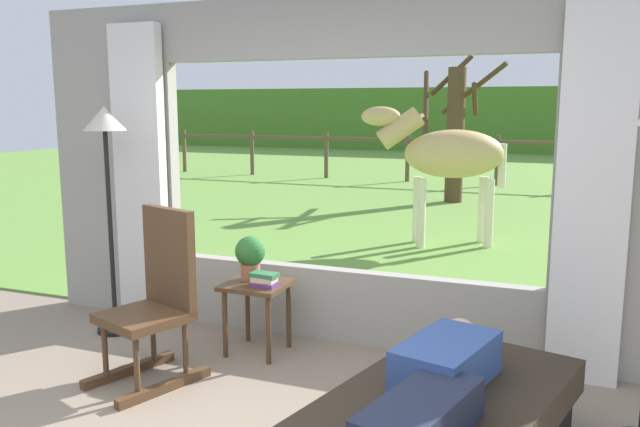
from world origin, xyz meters
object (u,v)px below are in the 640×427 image
at_px(potted_plant, 250,255).
at_px(floor_lamp_left, 106,152).
at_px(reclining_person, 439,379).
at_px(horse, 448,155).
at_px(book_stack, 264,280).
at_px(rocking_chair, 157,298).
at_px(pasture_tree, 455,129).
at_px(side_table, 257,295).

bearing_deg(potted_plant, floor_lamp_left, -175.94).
distance_m(reclining_person, horse, 5.35).
bearing_deg(reclining_person, book_stack, 156.77).
height_order(rocking_chair, horse, horse).
relative_size(rocking_chair, book_stack, 5.54).
relative_size(reclining_person, pasture_tree, 0.54).
relative_size(side_table, book_stack, 2.57).
bearing_deg(horse, book_stack, 151.53).
relative_size(reclining_person, horse, 0.79).
relative_size(side_table, potted_plant, 1.63).
xyz_separation_m(reclining_person, side_table, (-1.54, 1.17, -0.10)).
bearing_deg(floor_lamp_left, reclining_person, -22.33).
bearing_deg(rocking_chair, pasture_tree, 107.13).
bearing_deg(side_table, rocking_chair, -121.67).
bearing_deg(side_table, floor_lamp_left, -178.95).
distance_m(side_table, floor_lamp_left, 1.60).
height_order(rocking_chair, floor_lamp_left, floor_lamp_left).
relative_size(reclining_person, potted_plant, 4.45).
relative_size(reclining_person, side_table, 2.74).
bearing_deg(book_stack, rocking_chair, -129.56).
height_order(side_table, floor_lamp_left, floor_lamp_left).
distance_m(reclining_person, book_stack, 1.83).
bearing_deg(reclining_person, rocking_chair, 179.01).
distance_m(reclining_person, potted_plant, 2.04).
relative_size(rocking_chair, pasture_tree, 0.42).
relative_size(book_stack, floor_lamp_left, 0.11).
bearing_deg(book_stack, pasture_tree, 90.46).
relative_size(rocking_chair, horse, 0.62).
relative_size(floor_lamp_left, pasture_tree, 0.66).
bearing_deg(book_stack, floor_lamp_left, 178.59).
bearing_deg(floor_lamp_left, book_stack, -1.41).
bearing_deg(reclining_person, pasture_tree, 113.82).
height_order(horse, pasture_tree, pasture_tree).
xyz_separation_m(potted_plant, pasture_tree, (0.10, 7.74, 0.63)).
height_order(book_stack, floor_lamp_left, floor_lamp_left).
distance_m(potted_plant, floor_lamp_left, 1.37).
bearing_deg(horse, rocking_chair, 146.64).
height_order(side_table, book_stack, book_stack).
bearing_deg(rocking_chair, horse, 98.19).
xyz_separation_m(reclining_person, potted_plant, (-1.62, 1.23, 0.18)).
bearing_deg(horse, pasture_tree, -13.02).
height_order(floor_lamp_left, pasture_tree, pasture_tree).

